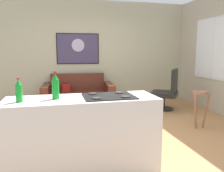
# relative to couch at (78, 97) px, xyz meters

# --- Properties ---
(ground) EXTENTS (6.40, 6.40, 0.04)m
(ground) POSITION_rel_couch_xyz_m (0.54, -1.91, -0.30)
(ground) COLOR tan
(back_wall) EXTENTS (6.40, 0.05, 2.80)m
(back_wall) POSITION_rel_couch_xyz_m (0.54, 0.51, 1.12)
(back_wall) COLOR #B0B091
(back_wall) RESTS_ON ground
(couch) EXTENTS (1.82, 1.07, 0.86)m
(couch) POSITION_rel_couch_xyz_m (0.00, 0.00, 0.00)
(couch) COLOR #502317
(couch) RESTS_ON ground
(coffee_table) EXTENTS (0.89, 0.57, 0.39)m
(coffee_table) POSITION_rel_couch_xyz_m (-0.01, -1.08, 0.07)
(coffee_table) COLOR silver
(coffee_table) RESTS_ON ground
(armchair) EXTENTS (0.88, 0.89, 1.02)m
(armchair) POSITION_rel_couch_xyz_m (2.13, -0.72, 0.20)
(armchair) COLOR black
(armchair) RESTS_ON ground
(bar_stool) EXTENTS (0.35, 0.34, 0.71)m
(bar_stool) POSITION_rel_couch_xyz_m (2.08, -2.09, 0.25)
(bar_stool) COLOR #945F41
(bar_stool) RESTS_ON ground
(kitchen_counter) EXTENTS (1.77, 0.61, 0.94)m
(kitchen_counter) POSITION_rel_couch_xyz_m (-0.25, -3.20, 0.18)
(kitchen_counter) COLOR white
(kitchen_counter) RESTS_ON ground
(soda_bottle) EXTENTS (0.07, 0.07, 0.26)m
(soda_bottle) POSITION_rel_couch_xyz_m (-0.94, -3.27, 0.75)
(soda_bottle) COLOR #179327
(soda_bottle) RESTS_ON kitchen_counter
(soda_bottle_2) EXTENTS (0.08, 0.08, 0.32)m
(soda_bottle_2) POSITION_rel_couch_xyz_m (-0.55, -3.19, 0.78)
(soda_bottle_2) COLOR #179327
(soda_bottle_2) RESTS_ON kitchen_counter
(wall_painting) EXTENTS (1.13, 0.03, 0.81)m
(wall_painting) POSITION_rel_couch_xyz_m (0.06, 0.47, 1.23)
(wall_painting) COLOR black
(window) EXTENTS (0.03, 1.39, 1.47)m
(window) POSITION_rel_couch_xyz_m (3.13, -1.01, 1.23)
(window) COLOR silver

